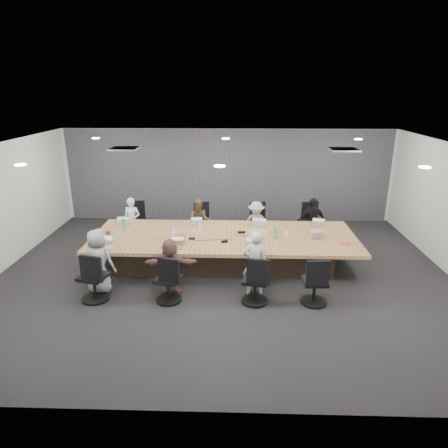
{
  "coord_description": "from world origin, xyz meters",
  "views": [
    {
      "loc": [
        0.26,
        -8.05,
        3.94
      ],
      "look_at": [
        0.0,
        0.4,
        1.05
      ],
      "focal_mm": 32.0,
      "sensor_mm": 36.0,
      "label": 1
    }
  ],
  "objects_px": {
    "conference_table": "(224,249)",
    "bottle_green_right": "(276,233)",
    "laptop_5": "(174,248)",
    "laptop_6": "(254,249)",
    "person_1": "(200,222)",
    "laptop_2": "(257,224)",
    "laptop_3": "(316,225)",
    "stapler": "(225,241)",
    "person_3": "(312,222)",
    "chair_0": "(136,224)",
    "chair_5": "(168,283)",
    "person_5": "(171,266)",
    "laptop_0": "(126,223)",
    "chair_1": "(201,225)",
    "person_4": "(98,261)",
    "canvas_bag": "(316,235)",
    "snack_packet": "(346,243)",
    "person_0": "(132,221)",
    "bottle_green_left": "(124,224)",
    "laptop_4": "(107,247)",
    "person_2": "(256,223)",
    "chair_3": "(309,225)",
    "chair_6": "(255,283)",
    "chair_2": "(255,225)",
    "laptop_1": "(198,223)",
    "mug_brown": "(108,233)",
    "person_6": "(255,263)",
    "bottle_clear": "(173,233)",
    "chair_4": "(94,280)",
    "chair_7": "(315,285)"
  },
  "relations": [
    {
      "from": "conference_table",
      "to": "bottle_green_right",
      "type": "distance_m",
      "value": 1.26
    },
    {
      "from": "laptop_5",
      "to": "laptop_6",
      "type": "relative_size",
      "value": 1.08
    },
    {
      "from": "person_1",
      "to": "laptop_2",
      "type": "bearing_deg",
      "value": -19.64
    },
    {
      "from": "person_1",
      "to": "laptop_5",
      "type": "xyz_separation_m",
      "value": [
        -0.34,
        -2.15,
        0.14
      ]
    },
    {
      "from": "laptop_3",
      "to": "stapler",
      "type": "distance_m",
      "value": 2.54
    },
    {
      "from": "person_3",
      "to": "chair_0",
      "type": "bearing_deg",
      "value": 162.33
    },
    {
      "from": "chair_5",
      "to": "bottle_green_right",
      "type": "xyz_separation_m",
      "value": [
        2.18,
        1.54,
        0.49
      ]
    },
    {
      "from": "person_5",
      "to": "laptop_0",
      "type": "bearing_deg",
      "value": -59.78
    },
    {
      "from": "chair_1",
      "to": "person_5",
      "type": "distance_m",
      "value": 3.07
    },
    {
      "from": "laptop_0",
      "to": "person_4",
      "type": "distance_m",
      "value": 2.15
    },
    {
      "from": "canvas_bag",
      "to": "snack_packet",
      "type": "height_order",
      "value": "canvas_bag"
    },
    {
      "from": "person_0",
      "to": "bottle_green_left",
      "type": "distance_m",
      "value": 1.08
    },
    {
      "from": "chair_1",
      "to": "bottle_green_right",
      "type": "bearing_deg",
      "value": 133.71
    },
    {
      "from": "chair_0",
      "to": "laptop_4",
      "type": "distance_m",
      "value": 2.52
    },
    {
      "from": "person_0",
      "to": "bottle_green_right",
      "type": "xyz_separation_m",
      "value": [
        3.63,
        -1.51,
        0.26
      ]
    },
    {
      "from": "person_0",
      "to": "canvas_bag",
      "type": "bearing_deg",
      "value": -10.8
    },
    {
      "from": "person_2",
      "to": "stapler",
      "type": "distance_m",
      "value": 1.96
    },
    {
      "from": "chair_3",
      "to": "bottle_green_right",
      "type": "distance_m",
      "value": 2.2
    },
    {
      "from": "chair_6",
      "to": "person_4",
      "type": "height_order",
      "value": "person_4"
    },
    {
      "from": "bottle_green_right",
      "to": "chair_5",
      "type": "bearing_deg",
      "value": -144.8
    },
    {
      "from": "chair_2",
      "to": "person_5",
      "type": "xyz_separation_m",
      "value": [
        -1.82,
        -3.05,
        0.17
      ]
    },
    {
      "from": "person_2",
      "to": "laptop_2",
      "type": "distance_m",
      "value": 0.57
    },
    {
      "from": "conference_table",
      "to": "chair_3",
      "type": "distance_m",
      "value": 2.81
    },
    {
      "from": "chair_1",
      "to": "laptop_2",
      "type": "xyz_separation_m",
      "value": [
        1.48,
        -0.9,
        0.35
      ]
    },
    {
      "from": "chair_6",
      "to": "person_1",
      "type": "relative_size",
      "value": 0.66
    },
    {
      "from": "chair_2",
      "to": "conference_table",
      "type": "bearing_deg",
      "value": 49.1
    },
    {
      "from": "chair_0",
      "to": "laptop_5",
      "type": "distance_m",
      "value": 2.91
    },
    {
      "from": "laptop_5",
      "to": "stapler",
      "type": "xyz_separation_m",
      "value": [
        1.05,
        0.35,
        0.02
      ]
    },
    {
      "from": "chair_2",
      "to": "laptop_3",
      "type": "relative_size",
      "value": 2.76
    },
    {
      "from": "laptop_3",
      "to": "laptop_4",
      "type": "distance_m",
      "value": 4.97
    },
    {
      "from": "person_0",
      "to": "person_5",
      "type": "bearing_deg",
      "value": -54.93
    },
    {
      "from": "laptop_0",
      "to": "laptop_1",
      "type": "bearing_deg",
      "value": 174.3
    },
    {
      "from": "chair_0",
      "to": "laptop_2",
      "type": "bearing_deg",
      "value": 164.29
    },
    {
      "from": "laptop_2",
      "to": "snack_packet",
      "type": "bearing_deg",
      "value": 157.53
    },
    {
      "from": "laptop_1",
      "to": "bottle_green_right",
      "type": "height_order",
      "value": "bottle_green_right"
    },
    {
      "from": "chair_1",
      "to": "chair_6",
      "type": "distance_m",
      "value": 3.65
    },
    {
      "from": "laptop_6",
      "to": "person_0",
      "type": "bearing_deg",
      "value": 153.46
    },
    {
      "from": "laptop_4",
      "to": "stapler",
      "type": "height_order",
      "value": "stapler"
    },
    {
      "from": "person_4",
      "to": "mug_brown",
      "type": "distance_m",
      "value": 1.27
    },
    {
      "from": "person_2",
      "to": "person_6",
      "type": "bearing_deg",
      "value": -84.78
    },
    {
      "from": "laptop_6",
      "to": "bottle_clear",
      "type": "relative_size",
      "value": 1.45
    },
    {
      "from": "person_5",
      "to": "laptop_3",
      "type": "bearing_deg",
      "value": -150.36
    },
    {
      "from": "chair_4",
      "to": "chair_5",
      "type": "xyz_separation_m",
      "value": [
        1.44,
        0.0,
        -0.03
      ]
    },
    {
      "from": "chair_7",
      "to": "mug_brown",
      "type": "xyz_separation_m",
      "value": [
        -4.43,
        1.6,
        0.41
      ]
    },
    {
      "from": "chair_1",
      "to": "person_4",
      "type": "height_order",
      "value": "person_4"
    },
    {
      "from": "chair_7",
      "to": "person_6",
      "type": "relative_size",
      "value": 0.58
    },
    {
      "from": "chair_1",
      "to": "laptop_2",
      "type": "bearing_deg",
      "value": 147.67
    },
    {
      "from": "person_0",
      "to": "laptop_4",
      "type": "relative_size",
      "value": 4.11
    },
    {
      "from": "person_6",
      "to": "mug_brown",
      "type": "height_order",
      "value": "person_6"
    },
    {
      "from": "chair_3",
      "to": "person_3",
      "type": "height_order",
      "value": "person_3"
    }
  ]
}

